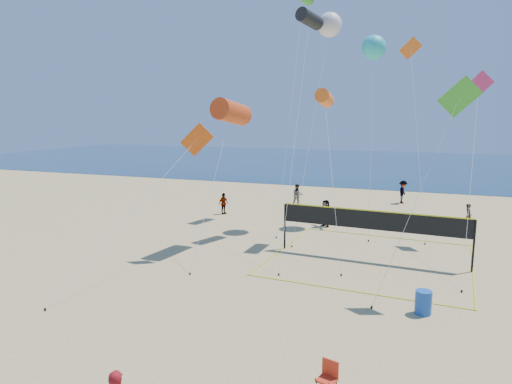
% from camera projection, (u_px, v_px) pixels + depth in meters
% --- Properties ---
extents(ocean, '(140.00, 50.00, 0.03)m').
position_uv_depth(ocean, '(384.00, 164.00, 68.72)').
color(ocean, navy).
rests_on(ocean, ground).
extents(far_person_0, '(0.72, 1.01, 1.60)m').
position_uv_depth(far_person_0, '(223.00, 204.00, 34.14)').
color(far_person_0, gray).
rests_on(far_person_0, ground).
extents(far_person_1, '(1.46, 1.65, 1.81)m').
position_uv_depth(far_person_1, '(325.00, 213.00, 30.29)').
color(far_person_1, gray).
rests_on(far_person_1, ground).
extents(far_person_2, '(0.51, 0.67, 1.67)m').
position_uv_depth(far_person_2, '(468.00, 216.00, 29.64)').
color(far_person_2, gray).
rests_on(far_person_2, ground).
extents(far_person_3, '(1.08, 0.98, 1.81)m').
position_uv_depth(far_person_3, '(297.00, 195.00, 36.98)').
color(far_person_3, gray).
rests_on(far_person_3, ground).
extents(far_person_4, '(0.93, 1.36, 1.93)m').
position_uv_depth(far_person_4, '(403.00, 192.00, 38.19)').
color(far_person_4, gray).
rests_on(far_person_4, ground).
extents(camp_chair, '(0.58, 0.69, 0.99)m').
position_uv_depth(camp_chair, '(328.00, 375.00, 12.20)').
color(camp_chair, red).
rests_on(camp_chair, ground).
extents(trash_barrel, '(0.72, 0.72, 0.91)m').
position_uv_depth(trash_barrel, '(423.00, 302.00, 17.03)').
color(trash_barrel, '#1A4DA9').
rests_on(trash_barrel, ground).
extents(volleyball_net, '(10.33, 10.19, 2.59)m').
position_uv_depth(volleyball_net, '(372.00, 226.00, 23.27)').
color(volleyball_net, black).
rests_on(volleyball_net, ground).
extents(kite_0, '(1.45, 6.68, 8.28)m').
position_uv_depth(kite_0, '(231.00, 112.00, 24.82)').
color(kite_0, '#C43D13').
rests_on(kite_0, ground).
extents(kite_1, '(1.63, 9.89, 13.61)m').
position_uv_depth(kite_1, '(310.00, 19.00, 27.38)').
color(kite_1, black).
rests_on(kite_1, ground).
extents(kite_2, '(2.58, 6.59, 8.81)m').
position_uv_depth(kite_2, '(325.00, 98.00, 25.60)').
color(kite_2, orange).
rests_on(kite_2, ground).
extents(kite_3, '(3.27, 8.50, 6.99)m').
position_uv_depth(kite_3, '(191.00, 146.00, 22.87)').
color(kite_3, '#E35412').
rests_on(kite_3, ground).
extents(kite_4, '(3.58, 2.52, 8.86)m').
position_uv_depth(kite_4, '(455.00, 108.00, 17.49)').
color(kite_4, green).
rests_on(kite_4, ground).
extents(kite_5, '(1.68, 9.26, 9.82)m').
position_uv_depth(kite_5, '(478.00, 95.00, 25.15)').
color(kite_5, '#BA2D65').
rests_on(kite_5, ground).
extents(kite_6, '(1.90, 7.25, 13.81)m').
position_uv_depth(kite_6, '(330.00, 25.00, 29.11)').
color(kite_6, silver).
rests_on(kite_6, ground).
extents(kite_7, '(2.06, 6.35, 12.53)m').
position_uv_depth(kite_7, '(374.00, 48.00, 29.98)').
color(kite_7, '#28BCBC').
rests_on(kite_7, ground).
extents(kite_9, '(2.47, 8.15, 12.78)m').
position_uv_depth(kite_9, '(411.00, 60.00, 31.70)').
color(kite_9, orange).
rests_on(kite_9, ground).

